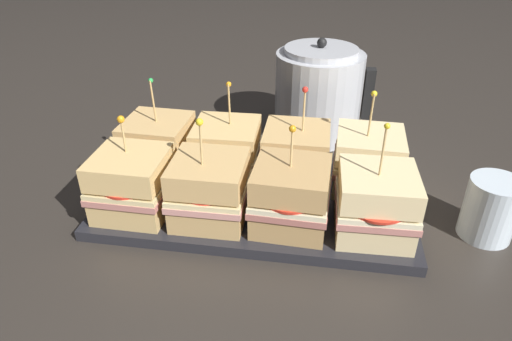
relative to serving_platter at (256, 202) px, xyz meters
name	(u,v)px	position (x,y,z in m)	size (l,w,h in m)	color
ground_plane	(256,206)	(0.00, 0.00, -0.01)	(6.00, 6.00, 0.00)	#2D2823
serving_platter	(256,202)	(0.00, 0.00, 0.00)	(0.51, 0.27, 0.02)	#232328
sandwich_front_far_left	(132,184)	(-0.19, -0.06, 0.06)	(0.12, 0.12, 0.16)	tan
sandwich_front_center_left	(210,190)	(-0.06, -0.06, 0.06)	(0.12, 0.12, 0.17)	tan
sandwich_front_center_right	(291,196)	(0.06, -0.06, 0.06)	(0.12, 0.12, 0.16)	tan
sandwich_front_far_right	(376,204)	(0.19, -0.06, 0.06)	(0.12, 0.12, 0.18)	beige
sandwich_back_far_left	(159,146)	(-0.19, 0.06, 0.06)	(0.12, 0.12, 0.18)	tan
sandwich_back_center_left	(227,151)	(-0.06, 0.06, 0.06)	(0.12, 0.12, 0.18)	tan
sandwich_back_center_right	(296,156)	(0.06, 0.06, 0.06)	(0.12, 0.12, 0.18)	tan
sandwich_back_far_right	(368,161)	(0.18, 0.06, 0.06)	(0.12, 0.12, 0.18)	beige
kettle_steel	(319,93)	(0.09, 0.30, 0.08)	(0.21, 0.18, 0.21)	#B7BABF
drinking_glass	(491,209)	(0.36, -0.02, 0.04)	(0.08, 0.08, 0.10)	silver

